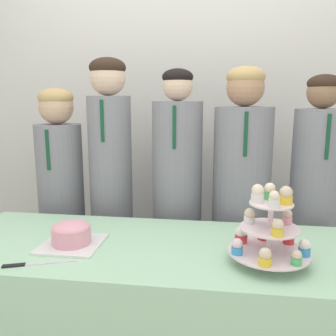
{
  "coord_description": "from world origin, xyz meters",
  "views": [
    {
      "loc": [
        0.25,
        -1.04,
        1.36
      ],
      "look_at": [
        0.05,
        0.36,
        1.08
      ],
      "focal_mm": 38.0,
      "sensor_mm": 36.0,
      "label": 1
    }
  ],
  "objects": [
    {
      "name": "student_0",
      "position": [
        -0.66,
        0.89,
        0.69
      ],
      "size": [
        0.26,
        0.27,
        1.42
      ],
      "color": "gray",
      "rests_on": "ground_plane"
    },
    {
      "name": "round_cake",
      "position": [
        -0.34,
        0.28,
        0.81
      ],
      "size": [
        0.24,
        0.24,
        0.1
      ],
      "color": "white",
      "rests_on": "table"
    },
    {
      "name": "wall_back",
      "position": [
        0.0,
        1.45,
        1.35
      ],
      "size": [
        9.0,
        0.06,
        2.7
      ],
      "color": "silver",
      "rests_on": "ground_plane"
    },
    {
      "name": "student_4",
      "position": [
        0.78,
        0.89,
        0.71
      ],
      "size": [
        0.27,
        0.27,
        1.48
      ],
      "color": "gray",
      "rests_on": "ground_plane"
    },
    {
      "name": "cake_knife",
      "position": [
        -0.43,
        0.09,
        0.76
      ],
      "size": [
        0.25,
        0.11,
        0.01
      ],
      "rotation": [
        0.0,
        0.0,
        0.35
      ],
      "color": "silver",
      "rests_on": "table"
    },
    {
      "name": "table",
      "position": [
        0.0,
        0.33,
        0.38
      ],
      "size": [
        1.77,
        0.66,
        0.76
      ],
      "color": "#A8DBB2",
      "rests_on": "ground_plane"
    },
    {
      "name": "student_2",
      "position": [
        0.03,
        0.89,
        0.72
      ],
      "size": [
        0.28,
        0.28,
        1.52
      ],
      "color": "gray",
      "rests_on": "ground_plane"
    },
    {
      "name": "cupcake_stand",
      "position": [
        0.45,
        0.23,
        0.89
      ],
      "size": [
        0.3,
        0.3,
        0.3
      ],
      "color": "silver",
      "rests_on": "table"
    },
    {
      "name": "student_1",
      "position": [
        -0.35,
        0.89,
        0.79
      ],
      "size": [
        0.24,
        0.25,
        1.58
      ],
      "color": "gray",
      "rests_on": "ground_plane"
    },
    {
      "name": "student_3",
      "position": [
        0.39,
        0.89,
        0.73
      ],
      "size": [
        0.31,
        0.32,
        1.53
      ],
      "color": "gray",
      "rests_on": "ground_plane"
    }
  ]
}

